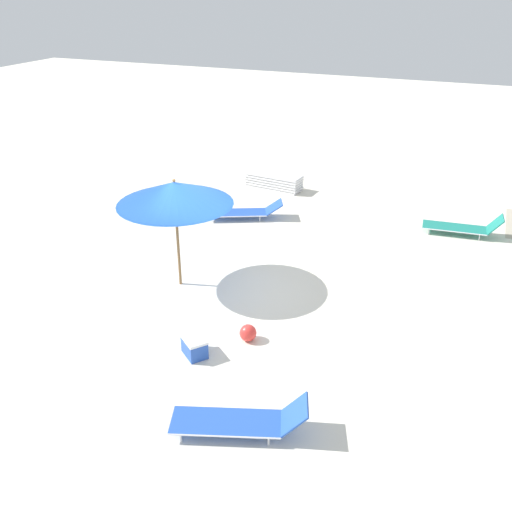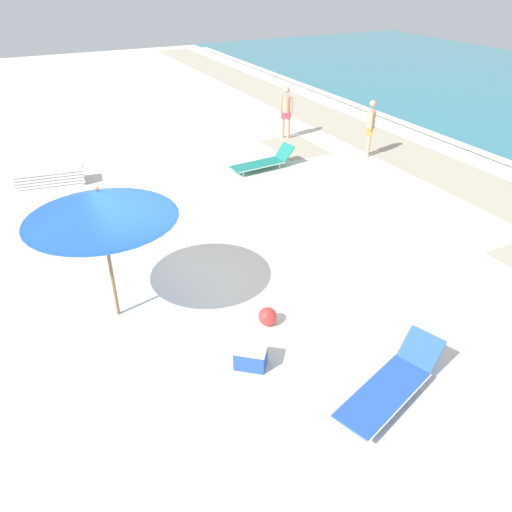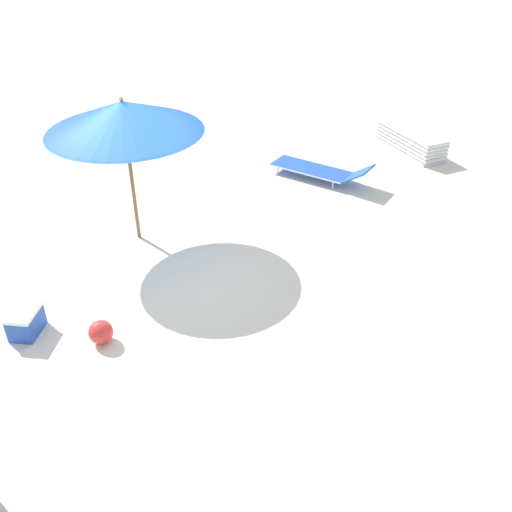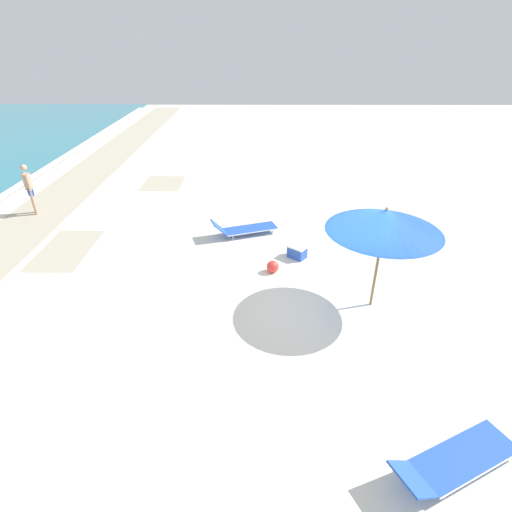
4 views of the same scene
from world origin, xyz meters
name	(u,v)px [view 4 (image 4 of 4)]	position (x,y,z in m)	size (l,w,h in m)	color
ground_plane	(323,309)	(0.00, 0.01, -0.08)	(60.00, 60.00, 0.16)	silver
beach_umbrella	(385,221)	(0.10, -1.11, 2.16)	(2.47, 2.47, 2.47)	olive
sun_lounger_under_umbrella	(454,461)	(-3.98, -1.30, 0.21)	(1.45, 2.18, 0.49)	blue
sun_lounger_near_water_left	(244,228)	(3.81, 2.01, 0.22)	(1.26, 2.15, 0.58)	blue
beachgoer_shoreline_child	(29,186)	(5.47, 9.44, 1.00)	(0.39, 0.32, 1.76)	tan
beach_ball	(273,267)	(1.55, 1.16, 0.16)	(0.33, 0.33, 0.33)	red
cooler_box	(297,252)	(2.35, 0.44, 0.19)	(0.59, 0.61, 0.37)	blue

